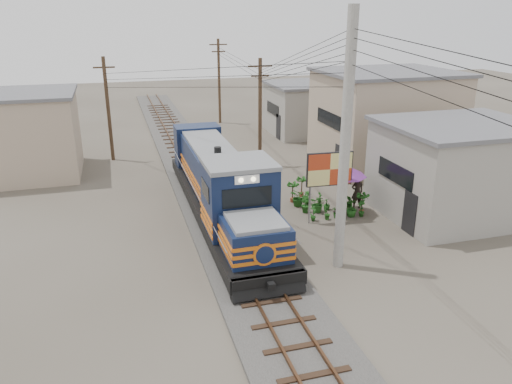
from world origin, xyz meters
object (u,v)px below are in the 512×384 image
object	(u,v)px
locomotive	(221,187)
vendor	(357,192)
market_umbrella	(344,170)
billboard	(330,171)

from	to	relation	value
locomotive	vendor	bearing A→B (deg)	-4.13
locomotive	vendor	size ratio (longest dim) A/B	8.68
market_umbrella	billboard	bearing A→B (deg)	-143.63
market_umbrella	vendor	bearing A→B (deg)	17.65
billboard	market_umbrella	distance (m)	1.47
locomotive	billboard	size ratio (longest dim) A/B	4.47
locomotive	vendor	xyz separation A→B (m)	(7.11, -0.51, -0.80)
billboard	vendor	world-z (taller)	billboard
market_umbrella	vendor	xyz separation A→B (m)	(1.02, 0.32, -1.38)
billboard	vendor	size ratio (longest dim) A/B	1.94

